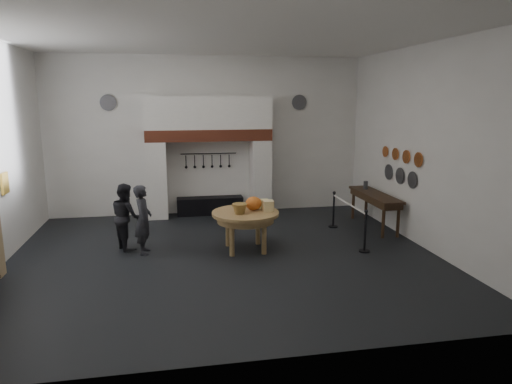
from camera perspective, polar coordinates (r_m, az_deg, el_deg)
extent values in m
cube|color=black|center=(9.86, -3.91, -8.06)|extent=(9.00, 8.00, 0.02)
cube|color=silver|center=(9.36, -4.31, 18.87)|extent=(9.00, 8.00, 0.02)
cube|color=silver|center=(13.31, -6.04, 6.97)|extent=(9.00, 0.02, 4.50)
cube|color=silver|center=(5.43, 0.63, 0.31)|extent=(9.00, 0.02, 4.50)
cube|color=silver|center=(10.81, 20.46, 5.24)|extent=(0.02, 8.00, 4.50)
cube|color=silver|center=(13.08, -12.26, 1.50)|extent=(0.55, 0.70, 2.15)
cube|color=silver|center=(13.31, 0.54, 1.94)|extent=(0.55, 0.70, 2.15)
cube|color=#9E442B|center=(12.96, -5.92, 7.12)|extent=(3.50, 0.72, 0.32)
cube|color=silver|center=(12.92, -5.98, 9.81)|extent=(3.50, 0.70, 0.90)
cube|color=black|center=(13.34, -5.76, -1.71)|extent=(1.90, 0.45, 0.50)
cylinder|color=black|center=(13.28, -5.97, 4.80)|extent=(1.60, 0.02, 0.02)
cube|color=gold|center=(10.73, -28.90, 0.97)|extent=(0.05, 0.34, 0.44)
cylinder|color=#A5814E|center=(10.03, -1.33, -2.67)|extent=(1.78, 1.78, 0.07)
ellipsoid|color=#EE5921|center=(10.11, -0.31, -1.44)|extent=(0.36, 0.36, 0.31)
cube|color=#EBD18C|center=(10.03, 1.53, -1.75)|extent=(0.22, 0.22, 0.24)
cube|color=#FDF097|center=(10.32, 1.08, -1.49)|extent=(0.18, 0.18, 0.20)
cone|color=olive|center=(9.82, -2.06, -2.10)|extent=(0.39, 0.39, 0.22)
ellipsoid|color=#945E34|center=(10.32, -2.19, -1.68)|extent=(0.31, 0.18, 0.13)
imported|color=#222227|center=(10.13, -13.91, -3.36)|extent=(0.38, 0.56, 1.51)
imported|color=black|center=(10.55, -15.96, -2.94)|extent=(0.81, 0.89, 1.48)
cube|color=#342213|center=(12.19, 14.65, -0.32)|extent=(0.55, 2.20, 0.06)
cylinder|color=#48494D|center=(12.70, 13.55, 0.84)|extent=(0.12, 0.12, 0.22)
cylinder|color=#C6662D|center=(10.99, 19.64, 3.82)|extent=(0.03, 0.34, 0.34)
cylinder|color=#C6662D|center=(11.46, 18.27, 4.20)|extent=(0.03, 0.32, 0.32)
cylinder|color=#C6662D|center=(11.95, 17.02, 4.56)|extent=(0.03, 0.30, 0.30)
cylinder|color=#C6662D|center=(12.43, 15.86, 4.88)|extent=(0.03, 0.28, 0.28)
cylinder|color=#4C4C51|center=(11.23, 18.96, 1.43)|extent=(0.03, 0.40, 0.40)
cylinder|color=#4C4C51|center=(11.75, 17.54, 1.95)|extent=(0.03, 0.40, 0.40)
cylinder|color=#4C4C51|center=(12.28, 16.24, 2.42)|extent=(0.03, 0.40, 0.40)
cylinder|color=#4C4C51|center=(13.29, -18.00, 10.58)|extent=(0.44, 0.03, 0.44)
cylinder|color=#4C4C51|center=(13.70, 5.43, 11.10)|extent=(0.44, 0.03, 0.44)
cylinder|color=black|center=(10.28, 13.49, -4.89)|extent=(0.05, 0.05, 0.90)
cylinder|color=black|center=(12.07, 9.68, -2.28)|extent=(0.05, 0.05, 0.90)
cylinder|color=silver|center=(11.07, 11.51, -1.48)|extent=(0.04, 2.00, 0.04)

